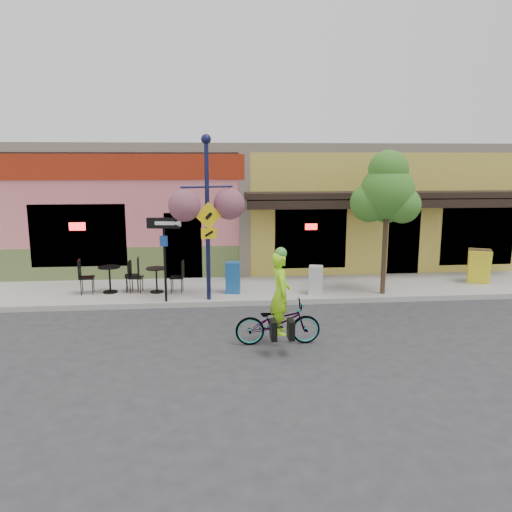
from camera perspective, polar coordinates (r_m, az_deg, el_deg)
The scene contains 14 objects.
ground at distance 13.48m, azimuth 4.04°, elevation -6.19°, with size 90.00×90.00×0.00m, color #2D2D30.
sidewalk at distance 15.36m, azimuth 2.83°, elevation -3.75°, with size 24.00×3.00×0.15m, color #9E9B93.
curb at distance 13.97m, azimuth 3.67°, elevation -5.24°, with size 24.00×0.12×0.15m, color #A8A59E.
building at distance 20.39m, azimuth 0.67°, elevation 6.08°, with size 18.20×8.20×4.50m, color #DA6C73, non-canonical shape.
bicycle at distance 10.93m, azimuth 2.51°, elevation -7.60°, with size 0.64×1.85×0.97m, color maroon.
cyclist_rider at distance 10.81m, azimuth 2.79°, elevation -5.54°, with size 0.65×0.43×1.79m, color #A0F81A.
lamp_post at distance 13.55m, azimuth -5.57°, elevation 4.24°, with size 1.43×0.57×4.49m, color #13173E, non-canonical shape.
one_way_sign at distance 13.67m, azimuth -10.38°, elevation -0.46°, with size 0.88×0.19×2.31m, color black, non-canonical shape.
cafe_set_left at distance 15.11m, azimuth -16.39°, elevation -2.16°, with size 1.69×0.84×1.01m, color black, non-canonical shape.
cafe_set_right at distance 14.83m, azimuth -11.31°, elevation -2.30°, with size 1.58×0.79×0.95m, color black, non-canonical shape.
newspaper_box_blue at distance 14.50m, azimuth -2.66°, elevation -2.47°, with size 0.41×0.36×0.91m, color #185093, non-canonical shape.
newspaper_box_grey at distance 14.45m, azimuth 6.84°, elevation -2.75°, with size 0.39×0.35×0.83m, color silver, non-canonical shape.
street_tree at distance 14.60m, azimuth 14.61°, elevation 3.72°, with size 1.62×1.62×4.14m, color #3D7A26, non-canonical shape.
sandwich_board at distance 16.95m, azimuth 24.21°, elevation -1.19°, with size 0.64×0.47×1.07m, color yellow, non-canonical shape.
Camera 1 is at (-2.15, -12.71, 3.94)m, focal length 35.00 mm.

